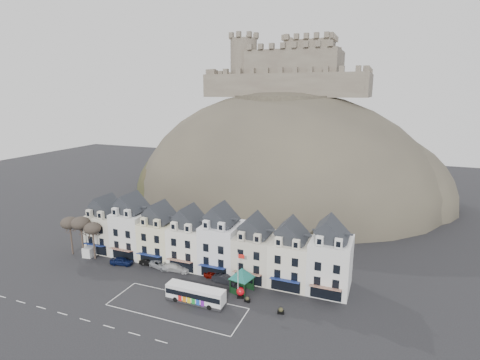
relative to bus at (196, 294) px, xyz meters
name	(u,v)px	position (x,y,z in m)	size (l,w,h in m)	color
ground	(162,308)	(-4.24, -3.47, -1.56)	(300.00, 300.00, 0.00)	black
coach_bay_markings	(177,307)	(-2.24, -2.22, -1.56)	(22.00, 7.50, 0.01)	silver
townhouse_terrace	(207,241)	(-4.10, 12.50, 3.74)	(54.40, 9.35, 11.80)	beige
castle_hill	(284,198)	(-2.99, 65.48, -1.45)	(100.00, 76.00, 68.00)	#3C372F
castle	(291,71)	(-3.74, 72.46, 38.63)	(50.20, 22.20, 22.00)	brown
tree_left_far	(70,223)	(-33.24, 7.03, 5.34)	(3.61, 3.61, 8.24)	#332921
tree_left_mid	(81,223)	(-30.24, 7.03, 5.68)	(3.78, 3.78, 8.64)	#332921
tree_left_near	(92,229)	(-27.24, 7.03, 4.99)	(3.43, 3.43, 7.84)	#332921
bus	(196,294)	(0.00, 0.00, 0.00)	(10.01, 2.38, 2.82)	#262628
bus_shelter	(242,273)	(5.72, 6.00, 1.87)	(6.81, 6.81, 4.42)	black
red_buoy	(241,292)	(6.17, 4.27, -0.67)	(1.51, 1.51, 1.75)	black
flagpole	(238,272)	(5.88, 4.09, 3.03)	(1.16, 0.18, 8.03)	silver
white_van	(93,250)	(-29.20, 8.53, -0.55)	(2.38, 4.61, 2.02)	silver
planter_west	(247,299)	(7.76, 3.27, -1.12)	(0.98, 0.64, 0.91)	black
planter_east	(281,311)	(13.76, 2.08, -1.06)	(1.12, 0.73, 1.04)	black
car_navy	(122,261)	(-20.24, 6.73, -0.79)	(1.83, 4.55, 1.55)	#0B143A
car_black	(149,262)	(-15.04, 8.53, -0.91)	(1.37, 3.94, 1.30)	black
car_silver	(161,264)	(-12.34, 8.53, -0.84)	(2.40, 5.12, 1.45)	#B6BABF
car_white	(177,267)	(-8.64, 8.53, -0.78)	(2.20, 5.41, 1.57)	silver
car_maroon	(213,275)	(-0.90, 8.47, -0.95)	(1.45, 3.60, 1.22)	#650B05
car_charcoal	(225,279)	(1.76, 7.60, -0.80)	(1.62, 4.65, 1.53)	black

